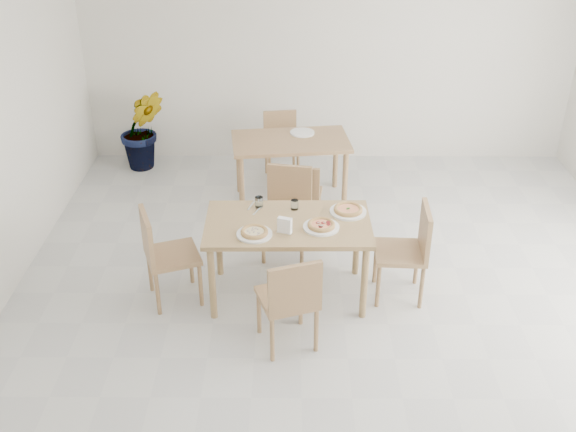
{
  "coord_description": "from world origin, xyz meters",
  "views": [
    {
      "loc": [
        -0.45,
        -4.57,
        3.62
      ],
      "look_at": [
        -0.48,
        0.44,
        0.81
      ],
      "focal_mm": 42.0,
      "sensor_mm": 36.0,
      "label": 1
    }
  ],
  "objects_px": {
    "tumbler_b": "(295,205)",
    "pizza_mushroom": "(254,232)",
    "chair_east": "(410,246)",
    "pizza_pepperoni": "(321,225)",
    "main_table": "(288,231)",
    "chair_north": "(288,205)",
    "plate_margherita": "(348,212)",
    "potted_plant": "(143,129)",
    "plate_pepperoni": "(321,227)",
    "plate_empty": "(302,133)",
    "chair_south": "(290,297)",
    "pizza_margherita": "(348,209)",
    "tumbler_a": "(259,202)",
    "plate_mushroom": "(254,234)",
    "napkin_holder": "(285,226)",
    "chair_back_n": "(281,140)",
    "second_table": "(291,148)",
    "chair_back_s": "(301,193)",
    "chair_west": "(162,251)"
  },
  "relations": [
    {
      "from": "pizza_mushroom",
      "to": "second_table",
      "type": "xyz_separation_m",
      "value": [
        0.29,
        2.03,
        -0.13
      ]
    },
    {
      "from": "chair_east",
      "to": "plate_margherita",
      "type": "height_order",
      "value": "chair_east"
    },
    {
      "from": "chair_north",
      "to": "plate_margherita",
      "type": "distance_m",
      "value": 0.82
    },
    {
      "from": "pizza_mushroom",
      "to": "chair_south",
      "type": "bearing_deg",
      "value": -60.36
    },
    {
      "from": "chair_back_s",
      "to": "potted_plant",
      "type": "bearing_deg",
      "value": -32.47
    },
    {
      "from": "potted_plant",
      "to": "pizza_pepperoni",
      "type": "bearing_deg",
      "value": -53.33
    },
    {
      "from": "chair_back_n",
      "to": "chair_west",
      "type": "bearing_deg",
      "value": -119.3
    },
    {
      "from": "chair_west",
      "to": "potted_plant",
      "type": "xyz_separation_m",
      "value": [
        -0.72,
        2.8,
        -0.01
      ]
    },
    {
      "from": "napkin_holder",
      "to": "chair_back_s",
      "type": "bearing_deg",
      "value": 102.94
    },
    {
      "from": "chair_west",
      "to": "chair_south",
      "type": "bearing_deg",
      "value": -140.73
    },
    {
      "from": "plate_mushroom",
      "to": "pizza_pepperoni",
      "type": "distance_m",
      "value": 0.57
    },
    {
      "from": "chair_east",
      "to": "pizza_pepperoni",
      "type": "distance_m",
      "value": 0.84
    },
    {
      "from": "chair_west",
      "to": "tumbler_b",
      "type": "distance_m",
      "value": 1.22
    },
    {
      "from": "main_table",
      "to": "plate_margherita",
      "type": "xyz_separation_m",
      "value": [
        0.53,
        0.18,
        0.1
      ]
    },
    {
      "from": "plate_mushroom",
      "to": "chair_back_s",
      "type": "height_order",
      "value": "chair_back_s"
    },
    {
      "from": "pizza_mushroom",
      "to": "tumbler_b",
      "type": "xyz_separation_m",
      "value": [
        0.33,
        0.45,
        0.01
      ]
    },
    {
      "from": "second_table",
      "to": "potted_plant",
      "type": "xyz_separation_m",
      "value": [
        -1.82,
        0.89,
        -0.14
      ]
    },
    {
      "from": "tumbler_b",
      "to": "pizza_mushroom",
      "type": "bearing_deg",
      "value": -126.65
    },
    {
      "from": "chair_south",
      "to": "pizza_margherita",
      "type": "relative_size",
      "value": 2.8
    },
    {
      "from": "pizza_pepperoni",
      "to": "second_table",
      "type": "relative_size",
      "value": 0.21
    },
    {
      "from": "pizza_mushroom",
      "to": "main_table",
      "type": "bearing_deg",
      "value": 37.41
    },
    {
      "from": "potted_plant",
      "to": "plate_pepperoni",
      "type": "bearing_deg",
      "value": -53.33
    },
    {
      "from": "chair_north",
      "to": "plate_empty",
      "type": "xyz_separation_m",
      "value": [
        0.16,
        1.25,
        0.25
      ]
    },
    {
      "from": "pizza_pepperoni",
      "to": "napkin_holder",
      "type": "xyz_separation_m",
      "value": [
        -0.31,
        -0.09,
        0.04
      ]
    },
    {
      "from": "tumbler_a",
      "to": "plate_mushroom",
      "type": "bearing_deg",
      "value": -92.01
    },
    {
      "from": "pizza_mushroom",
      "to": "potted_plant",
      "type": "relative_size",
      "value": 0.25
    },
    {
      "from": "plate_mushroom",
      "to": "main_table",
      "type": "bearing_deg",
      "value": 37.41
    },
    {
      "from": "chair_north",
      "to": "potted_plant",
      "type": "distance_m",
      "value": 2.66
    },
    {
      "from": "plate_mushroom",
      "to": "tumbler_b",
      "type": "height_order",
      "value": "tumbler_b"
    },
    {
      "from": "plate_margherita",
      "to": "pizza_margherita",
      "type": "relative_size",
      "value": 1.04
    },
    {
      "from": "tumbler_b",
      "to": "chair_back_n",
      "type": "relative_size",
      "value": 0.11
    },
    {
      "from": "main_table",
      "to": "chair_north",
      "type": "relative_size",
      "value": 1.62
    },
    {
      "from": "pizza_margherita",
      "to": "napkin_holder",
      "type": "height_order",
      "value": "napkin_holder"
    },
    {
      "from": "tumbler_a",
      "to": "main_table",
      "type": "bearing_deg",
      "value": -47.05
    },
    {
      "from": "chair_back_n",
      "to": "second_table",
      "type": "bearing_deg",
      "value": -88.26
    },
    {
      "from": "chair_east",
      "to": "chair_back_s",
      "type": "distance_m",
      "value": 1.45
    },
    {
      "from": "pizza_margherita",
      "to": "pizza_pepperoni",
      "type": "distance_m",
      "value": 0.37
    },
    {
      "from": "main_table",
      "to": "plate_margherita",
      "type": "height_order",
      "value": "plate_margherita"
    },
    {
      "from": "main_table",
      "to": "chair_south",
      "type": "distance_m",
      "value": 0.76
    },
    {
      "from": "chair_west",
      "to": "tumbler_a",
      "type": "distance_m",
      "value": 0.95
    },
    {
      "from": "plate_mushroom",
      "to": "tumbler_a",
      "type": "distance_m",
      "value": 0.49
    },
    {
      "from": "chair_south",
      "to": "tumbler_b",
      "type": "relative_size",
      "value": 9.73
    },
    {
      "from": "tumbler_b",
      "to": "second_table",
      "type": "distance_m",
      "value": 1.59
    },
    {
      "from": "tumbler_b",
      "to": "napkin_holder",
      "type": "bearing_deg",
      "value": -101.23
    },
    {
      "from": "plate_empty",
      "to": "potted_plant",
      "type": "bearing_deg",
      "value": 160.06
    },
    {
      "from": "potted_plant",
      "to": "plate_margherita",
      "type": "bearing_deg",
      "value": -47.32
    },
    {
      "from": "pizza_margherita",
      "to": "plate_mushroom",
      "type": "bearing_deg",
      "value": -154.01
    },
    {
      "from": "plate_margherita",
      "to": "pizza_mushroom",
      "type": "height_order",
      "value": "pizza_mushroom"
    },
    {
      "from": "chair_north",
      "to": "tumbler_a",
      "type": "xyz_separation_m",
      "value": [
        -0.25,
        -0.47,
        0.28
      ]
    },
    {
      "from": "plate_margherita",
      "to": "napkin_holder",
      "type": "bearing_deg",
      "value": -146.95
    }
  ]
}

